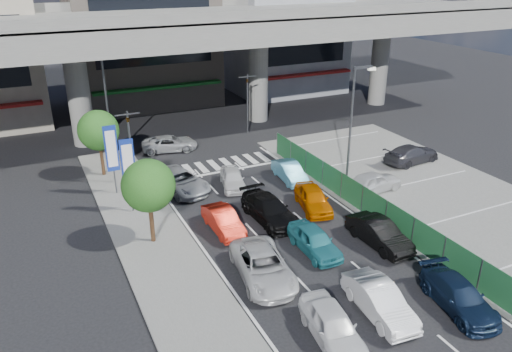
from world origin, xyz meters
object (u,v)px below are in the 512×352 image
van_white_back_left (332,325)px  sedan_white_mid_left (263,266)px  kei_truck_front_right (290,172)px  taxi_orange_left (223,221)px  street_lamp_right (354,116)px  parked_sedan_dgrey (412,154)px  hatch_white_back_mid (379,300)px  hatch_black_mid_right (379,234)px  signboard_far (112,151)px  wagon_silver_front_left (180,181)px  sedan_black_mid (269,210)px  crossing_wagon_silver (170,143)px  taxi_orange_right (313,198)px  parked_sedan_white (374,182)px  sedan_white_front_mid (233,178)px  minivan_navy_back (459,296)px  traffic_cone (344,179)px  taxi_teal_mid (315,241)px  tree_far (98,131)px  traffic_light_right (247,89)px  street_lamp_left (108,97)px  tree_near (148,186)px  traffic_light_left (129,130)px

van_white_back_left → sedan_white_mid_left: same height
kei_truck_front_right → taxi_orange_left: bearing=-140.6°
street_lamp_right → parked_sedan_dgrey: size_ratio=1.72×
hatch_white_back_mid → hatch_black_mid_right: bearing=56.6°
signboard_far → wagon_silver_front_left: bearing=-16.7°
sedan_black_mid → crossing_wagon_silver: bearing=95.5°
hatch_white_back_mid → hatch_black_mid_right: size_ratio=1.00×
signboard_far → taxi_orange_right: (10.53, -7.25, -2.37)m
signboard_far → crossing_wagon_silver: signboard_far is taller
kei_truck_front_right → parked_sedan_white: (4.04, -4.06, 0.11)m
signboard_far → parked_sedan_white: 17.02m
hatch_white_back_mid → parked_sedan_dgrey: (13.32, 13.05, 0.05)m
sedan_black_mid → kei_truck_front_right: bearing=47.2°
sedan_white_front_mid → taxi_orange_left: bearing=-103.2°
minivan_navy_back → traffic_cone: (3.00, 13.05, -0.18)m
taxi_teal_mid → hatch_black_mid_right: 3.60m
taxi_orange_left → traffic_cone: bearing=12.4°
tree_far → taxi_orange_right: 15.43m
traffic_light_right → crossing_wagon_silver: (-7.59, -1.55, -3.32)m
hatch_white_back_mid → van_white_back_left: bearing=-165.5°
street_lamp_left → kei_truck_front_right: (10.07, -9.83, -4.14)m
signboard_far → taxi_orange_right: signboard_far is taller
van_white_back_left → taxi_teal_mid: van_white_back_left is taller
taxi_teal_mid → crossing_wagon_silver: (-2.49, 17.98, -0.05)m
van_white_back_left → wagon_silver_front_left: bearing=102.4°
sedan_black_mid → traffic_cone: 7.18m
kei_truck_front_right → crossing_wagon_silver: size_ratio=0.87×
tree_near → parked_sedan_dgrey: bearing=8.3°
traffic_light_left → parked_sedan_dgrey: size_ratio=1.12×
kei_truck_front_right → parked_sedan_white: 5.73m
traffic_light_left → taxi_orange_left: 9.58m
sedan_black_mid → wagon_silver_front_left: 7.13m
taxi_orange_left → taxi_teal_mid: bearing=-50.5°
traffic_light_left → taxi_orange_left: size_ratio=1.37×
traffic_light_left → sedan_white_mid_left: (3.11, -13.53, -3.25)m
street_lamp_left → van_white_back_left: bearing=-81.0°
traffic_light_left → sedan_white_mid_left: 14.25m
street_lamp_left → minivan_navy_back: size_ratio=1.85×
van_white_back_left → hatch_white_back_mid: bearing=17.8°
hatch_white_back_mid → tree_near: bearing=130.7°
tree_far → sedan_white_front_mid: 9.82m
wagon_silver_front_left → signboard_far: bearing=148.8°
kei_truck_front_right → taxi_orange_right: bearing=-95.1°
wagon_silver_front_left → parked_sedan_white: 12.76m
traffic_light_left → minivan_navy_back: traffic_light_left is taller
taxi_teal_mid → parked_sedan_dgrey: (13.18, 7.54, 0.07)m
street_lamp_right → taxi_teal_mid: 10.27m
signboard_far → hatch_white_back_mid: (7.85, -17.04, -2.37)m
traffic_light_left → tree_far: traffic_light_left is taller
traffic_light_left → street_lamp_left: bearing=91.2°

